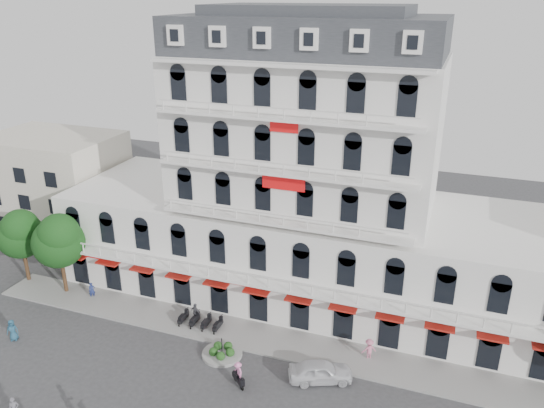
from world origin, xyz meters
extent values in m
cube|color=gray|center=(0.00, 9.00, 0.08)|extent=(53.00, 4.00, 0.16)
cube|color=silver|center=(0.00, 18.00, 4.50)|extent=(45.00, 14.00, 9.00)
cube|color=silver|center=(0.00, 18.00, 15.50)|extent=(22.00, 12.00, 13.00)
cube|color=#2D3035|center=(0.00, 18.00, 23.50)|extent=(21.56, 11.76, 3.00)
cube|color=#2D3035|center=(0.00, 18.00, 25.40)|extent=(15.84, 8.64, 0.80)
cube|color=#B21F15|center=(0.00, 10.50, 3.50)|extent=(40.50, 1.00, 0.15)
cube|color=red|center=(0.00, 11.88, 13.00)|extent=(3.50, 0.10, 1.40)
cube|color=beige|center=(-30.00, 20.00, 6.00)|extent=(14.00, 10.00, 12.00)
cylinder|color=gray|center=(-3.00, 6.00, 0.12)|extent=(3.20, 3.20, 0.24)
cylinder|color=black|center=(-3.00, 6.00, 0.90)|extent=(0.08, 0.08, 1.40)
sphere|color=#224A18|center=(-2.30, 6.00, 0.45)|extent=(0.70, 0.70, 0.70)
sphere|color=#224A18|center=(-2.78, 6.66, 0.45)|extent=(0.70, 0.70, 0.70)
sphere|color=#224A18|center=(-3.56, 6.42, 0.45)|extent=(0.70, 0.70, 0.70)
sphere|color=#224A18|center=(-3.57, 5.60, 0.45)|extent=(0.70, 0.70, 0.70)
sphere|color=#224A18|center=(-2.80, 5.33, 0.45)|extent=(0.70, 0.70, 0.70)
cylinder|color=#382314|center=(-26.00, 10.00, 1.76)|extent=(0.36, 0.36, 3.52)
sphere|color=#123A12|center=(-26.00, 10.00, 4.96)|extent=(4.48, 4.48, 4.48)
sphere|color=#123A12|center=(-25.50, 9.70, 6.00)|extent=(3.52, 3.52, 3.52)
sphere|color=#123A12|center=(-26.40, 10.30, 5.60)|extent=(3.20, 3.20, 3.20)
cylinder|color=#382314|center=(-21.00, 9.50, 1.87)|extent=(0.36, 0.36, 3.74)
sphere|color=#123A12|center=(-21.00, 9.50, 5.27)|extent=(4.76, 4.76, 4.76)
sphere|color=#123A12|center=(-20.50, 9.20, 6.38)|extent=(3.74, 3.74, 3.74)
sphere|color=#123A12|center=(-21.40, 9.80, 5.95)|extent=(3.40, 3.40, 3.40)
imported|color=silver|center=(5.05, 5.85, 0.80)|extent=(5.07, 3.56, 1.60)
cube|color=black|center=(-0.42, 3.28, 0.55)|extent=(1.35, 1.26, 0.35)
torus|color=black|center=(-0.01, 2.92, 0.28)|extent=(0.53, 0.49, 0.60)
torus|color=black|center=(-0.83, 3.65, 0.28)|extent=(0.53, 0.49, 0.60)
imported|color=pink|center=(-0.42, 3.28, 1.22)|extent=(1.13, 1.09, 1.55)
imported|color=navy|center=(-20.00, 1.94, 0.94)|extent=(1.09, 0.96, 1.87)
imported|color=#505057|center=(-7.15, 9.50, 0.86)|extent=(1.09, 0.70, 1.73)
imported|color=#D16E8F|center=(7.95, 9.50, 0.90)|extent=(1.35, 1.18, 1.81)
imported|color=navy|center=(-17.99, 9.50, 0.80)|extent=(0.67, 0.69, 1.60)
camera|label=1|loc=(12.49, -24.99, 26.73)|focal=35.00mm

